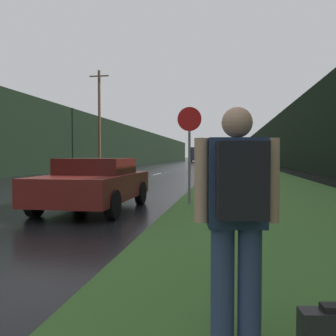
{
  "coord_description": "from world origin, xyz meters",
  "views": [
    {
      "loc": [
        5.22,
        0.74,
        1.38
      ],
      "look_at": [
        2.8,
        15.28,
        0.87
      ],
      "focal_mm": 38.0,
      "sensor_mm": 36.0,
      "label": 1
    }
  ],
  "objects_px": {
    "car_passing_near": "(94,183)",
    "delivery_truck": "(195,154)",
    "hitchhiker_with_backpack": "(237,212)",
    "suitcase": "(333,336)",
    "stop_sign": "(189,145)"
  },
  "relations": [
    {
      "from": "suitcase",
      "to": "delivery_truck",
      "type": "distance_m",
      "value": 77.97
    },
    {
      "from": "car_passing_near",
      "to": "delivery_truck",
      "type": "xyz_separation_m",
      "value": [
        -3.75,
        71.38,
        1.04
      ]
    },
    {
      "from": "stop_sign",
      "to": "delivery_truck",
      "type": "bearing_deg",
      "value": 94.94
    },
    {
      "from": "car_passing_near",
      "to": "suitcase",
      "type": "bearing_deg",
      "value": 123.22
    },
    {
      "from": "hitchhiker_with_backpack",
      "to": "suitcase",
      "type": "xyz_separation_m",
      "value": [
        0.63,
        -0.05,
        -0.81
      ]
    },
    {
      "from": "stop_sign",
      "to": "car_passing_near",
      "type": "height_order",
      "value": "stop_sign"
    },
    {
      "from": "car_passing_near",
      "to": "delivery_truck",
      "type": "relative_size",
      "value": 0.55
    },
    {
      "from": "hitchhiker_with_backpack",
      "to": "delivery_truck",
      "type": "bearing_deg",
      "value": 87.45
    },
    {
      "from": "stop_sign",
      "to": "delivery_truck",
      "type": "xyz_separation_m",
      "value": [
        -6.06,
        70.1,
        0.04
      ]
    },
    {
      "from": "delivery_truck",
      "to": "car_passing_near",
      "type": "bearing_deg",
      "value": -86.99
    },
    {
      "from": "suitcase",
      "to": "car_passing_near",
      "type": "bearing_deg",
      "value": 115.39
    },
    {
      "from": "hitchhiker_with_backpack",
      "to": "suitcase",
      "type": "distance_m",
      "value": 1.02
    },
    {
      "from": "stop_sign",
      "to": "hitchhiker_with_backpack",
      "type": "bearing_deg",
      "value": -81.43
    },
    {
      "from": "stop_sign",
      "to": "suitcase",
      "type": "xyz_separation_m",
      "value": [
        1.74,
        -7.46,
        -1.5
      ]
    },
    {
      "from": "stop_sign",
      "to": "car_passing_near",
      "type": "bearing_deg",
      "value": -150.99
    }
  ]
}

